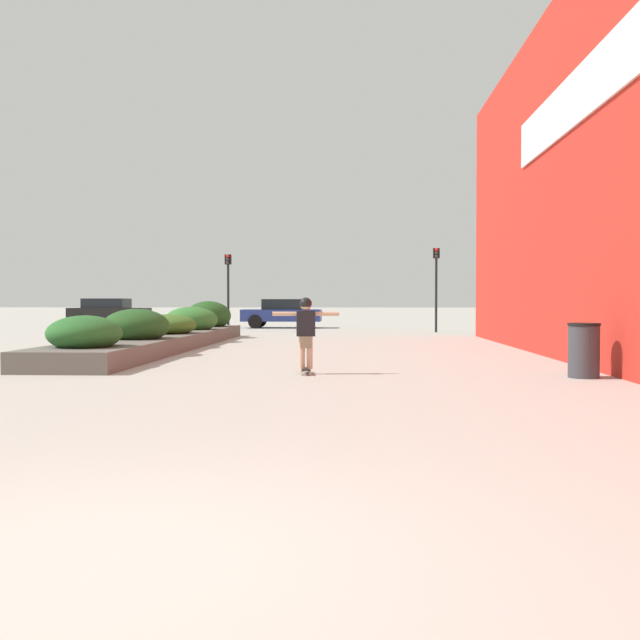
% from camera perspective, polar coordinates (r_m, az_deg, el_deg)
% --- Properties ---
extents(ground_plane, '(300.00, 300.00, 0.00)m').
position_cam_1_polar(ground_plane, '(4.19, -14.85, -18.06)').
color(ground_plane, '#ADA89E').
extents(planter_box, '(2.06, 15.37, 1.40)m').
position_cam_1_polar(planter_box, '(21.79, -12.20, -0.96)').
color(planter_box, '#605B54').
rests_on(planter_box, ground_plane).
extents(skateboard, '(0.25, 0.74, 0.10)m').
position_cam_1_polar(skateboard, '(13.71, -1.14, -4.04)').
color(skateboard, black).
rests_on(skateboard, ground_plane).
extents(skateboarder, '(1.28, 0.23, 1.37)m').
position_cam_1_polar(skateboarder, '(13.65, -1.14, -0.45)').
color(skateboarder, tan).
rests_on(skateboarder, skateboard).
extents(trash_bin, '(0.58, 0.58, 1.00)m').
position_cam_1_polar(trash_bin, '(13.87, 20.35, -2.29)').
color(trash_bin, '#38383D').
rests_on(trash_bin, ground_plane).
extents(car_leftmost, '(4.25, 1.95, 1.54)m').
position_cam_1_polar(car_leftmost, '(41.43, -16.54, 0.64)').
color(car_leftmost, black).
rests_on(car_leftmost, ground_plane).
extents(car_center_left, '(4.09, 2.03, 1.50)m').
position_cam_1_polar(car_center_left, '(37.14, -3.01, 0.60)').
color(car_center_left, navy).
rests_on(car_center_left, ground_plane).
extents(traffic_light_left, '(0.28, 0.30, 3.51)m').
position_cam_1_polar(traffic_light_left, '(32.62, -7.37, 3.26)').
color(traffic_light_left, black).
rests_on(traffic_light_left, ground_plane).
extents(traffic_light_right, '(0.28, 0.30, 3.76)m').
position_cam_1_polar(traffic_light_right, '(32.28, 9.29, 3.53)').
color(traffic_light_right, black).
rests_on(traffic_light_right, ground_plane).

